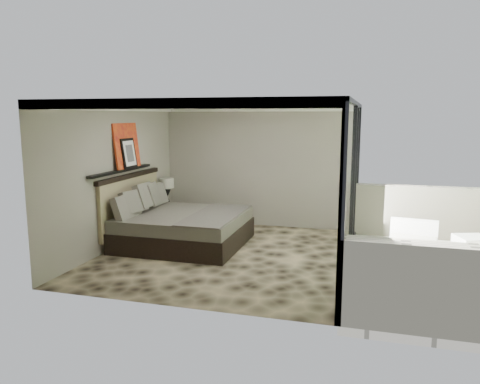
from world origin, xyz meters
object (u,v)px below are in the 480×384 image
(nightstand, at_px, (169,215))
(table_lamp, at_px, (167,187))
(lounger, at_px, (410,253))
(ottoman, at_px, (471,251))
(bed, at_px, (179,225))

(nightstand, distance_m, table_lamp, 0.65)
(nightstand, height_order, table_lamp, table_lamp)
(lounger, bearing_deg, ottoman, 24.75)
(bed, relative_size, nightstand, 4.64)
(bed, height_order, table_lamp, bed)
(table_lamp, distance_m, ottoman, 6.49)
(bed, bearing_deg, lounger, -1.63)
(bed, height_order, nightstand, bed)
(ottoman, height_order, lounger, lounger)
(table_lamp, height_order, lounger, table_lamp)
(nightstand, distance_m, ottoman, 6.40)
(bed, xyz_separation_m, lounger, (4.40, -0.13, -0.18))
(bed, distance_m, lounger, 4.40)
(bed, relative_size, lounger, 1.34)
(table_lamp, bearing_deg, lounger, -16.29)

